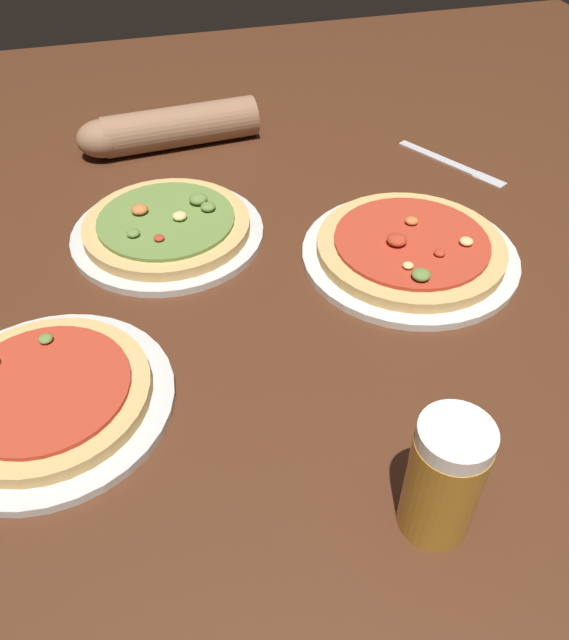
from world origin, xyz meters
TOP-DOWN VIEW (x-y plane):
  - ground_plane at (0.00, 0.00)m, footprint 2.40×2.40m
  - pizza_plate_near at (-0.31, -0.05)m, footprint 0.30×0.30m
  - pizza_plate_far at (0.23, 0.11)m, footprint 0.33×0.33m
  - pizza_plate_side at (-0.12, 0.26)m, footprint 0.31×0.31m
  - beer_mug_dark at (0.08, -0.31)m, footprint 0.09×0.12m
  - knife_right at (0.43, 0.36)m, footprint 0.13×0.21m
  - diner_arm at (-0.09, 0.57)m, footprint 0.35×0.10m

SIDE VIEW (x-z plane):
  - ground_plane at x=0.00m, z-range -0.03..0.00m
  - knife_right at x=0.43m, z-range 0.00..0.01m
  - pizza_plate_near at x=-0.31m, z-range -0.01..0.04m
  - pizza_plate_far at x=0.23m, z-range -0.01..0.04m
  - pizza_plate_side at x=-0.12m, z-range -0.01..0.04m
  - diner_arm at x=-0.09m, z-range 0.00..0.08m
  - beer_mug_dark at x=0.08m, z-range 0.00..0.15m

